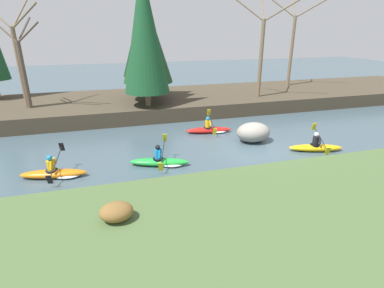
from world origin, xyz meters
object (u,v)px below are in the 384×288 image
object	(u,v)px
kayaker_trailing	(162,161)
boulder_midstream	(253,132)
kayaker_far_back	(56,173)
kayaker_middle	(210,130)
kayaker_lead	(316,147)

from	to	relation	value
kayaker_trailing	boulder_midstream	xyz separation A→B (m)	(5.43, 1.70, 0.33)
kayaker_far_back	kayaker_middle	bearing A→B (deg)	34.51
kayaker_trailing	boulder_midstream	distance (m)	5.69
kayaker_middle	kayaker_trailing	distance (m)	5.24
kayaker_lead	kayaker_trailing	size ratio (longest dim) A/B	1.00
kayaker_middle	kayaker_lead	bearing A→B (deg)	-36.65
kayaker_far_back	boulder_midstream	size ratio (longest dim) A/B	1.48
kayaker_trailing	boulder_midstream	bearing A→B (deg)	34.45
kayaker_middle	boulder_midstream	size ratio (longest dim) A/B	1.48
kayaker_middle	kayaker_far_back	bearing A→B (deg)	-147.38
kayaker_lead	kayaker_far_back	distance (m)	12.37
boulder_midstream	kayaker_far_back	bearing A→B (deg)	-170.67
kayaker_middle	kayaker_trailing	bearing A→B (deg)	-126.01
kayaker_trailing	kayaker_middle	bearing A→B (deg)	62.78
kayaker_middle	kayaker_far_back	distance (m)	8.93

